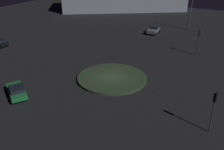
# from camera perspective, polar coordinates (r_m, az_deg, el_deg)

# --- Properties ---
(ground_plane) EXTENTS (118.65, 118.65, 0.00)m
(ground_plane) POSITION_cam_1_polar(r_m,az_deg,el_deg) (34.70, -0.00, -0.88)
(ground_plane) COLOR black
(roundabout_island) EXTENTS (9.59, 9.59, 0.33)m
(roundabout_island) POSITION_cam_1_polar(r_m,az_deg,el_deg) (34.63, -0.00, -0.64)
(roundabout_island) COLOR #2D4228
(roundabout_island) RESTS_ON ground_plane
(car_grey) EXTENTS (3.84, 2.13, 1.51)m
(car_grey) POSITION_cam_1_polar(r_m,az_deg,el_deg) (56.44, 9.50, 10.10)
(car_grey) COLOR slate
(car_grey) RESTS_ON ground_plane
(car_green) EXTENTS (3.94, 4.77, 1.39)m
(car_green) POSITION_cam_1_polar(r_m,az_deg,el_deg) (32.29, -20.98, -3.40)
(car_green) COLOR #1E7238
(car_green) RESTS_ON ground_plane
(traffic_light_south) EXTENTS (0.36, 0.39, 4.28)m
(traffic_light_south) POSITION_cam_1_polar(r_m,az_deg,el_deg) (24.95, 22.22, -6.30)
(traffic_light_south) COLOR #2D2D2D
(traffic_light_south) RESTS_ON ground_plane
(traffic_light_southeast) EXTENTS (0.40, 0.37, 4.30)m
(traffic_light_southeast) POSITION_cam_1_polar(r_m,az_deg,el_deg) (44.71, 19.12, 8.02)
(traffic_light_southeast) COLOR #2D2D2D
(traffic_light_southeast) RESTS_ON ground_plane
(streetlamp_east) EXTENTS (0.44, 0.44, 8.01)m
(streetlamp_east) POSITION_cam_1_polar(r_m,az_deg,el_deg) (60.55, 17.65, 14.27)
(streetlamp_east) COLOR #4C4C51
(streetlamp_east) RESTS_ON ground_plane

